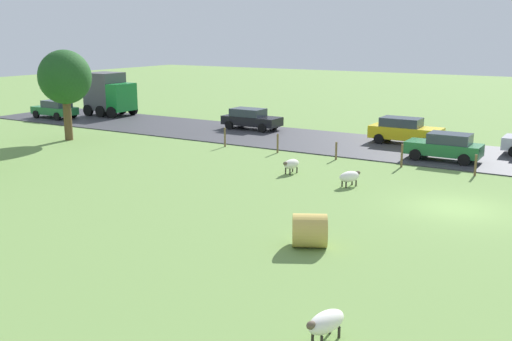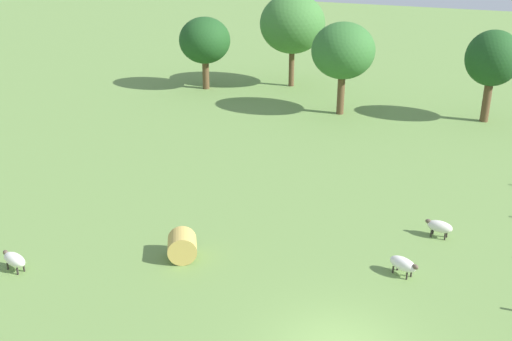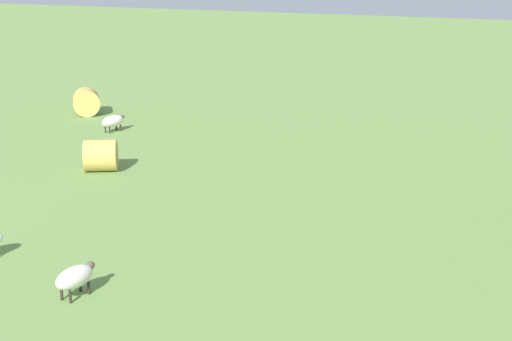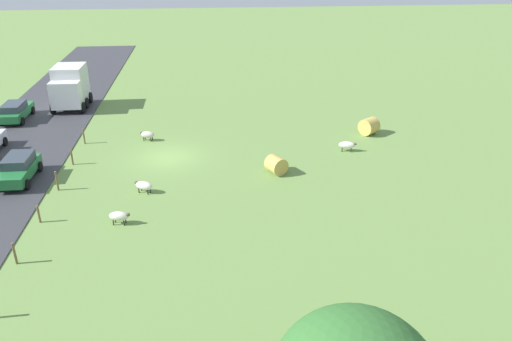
{
  "view_description": "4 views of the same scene",
  "coord_description": "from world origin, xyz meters",
  "px_view_note": "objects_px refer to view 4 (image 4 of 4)",
  "views": [
    {
      "loc": [
        -24.8,
        -5.26,
        7.16
      ],
      "look_at": [
        -3.3,
        7.71,
        1.34
      ],
      "focal_mm": 42.31,
      "sensor_mm": 36.0,
      "label": 1
    },
    {
      "loc": [
        3.37,
        -15.6,
        12.71
      ],
      "look_at": [
        -6.3,
        8.77,
        1.79
      ],
      "focal_mm": 43.41,
      "sensor_mm": 36.0,
      "label": 2
    },
    {
      "loc": [
        15.58,
        19.22,
        7.73
      ],
      "look_at": [
        -5.78,
        9.99,
        1.15
      ],
      "focal_mm": 54.63,
      "sensor_mm": 36.0,
      "label": 3
    },
    {
      "loc": [
        -3.09,
        32.81,
        14.2
      ],
      "look_at": [
        -5.59,
        6.57,
        1.81
      ],
      "focal_mm": 35.28,
      "sensor_mm": 36.0,
      "label": 4
    }
  ],
  "objects_px": {
    "hay_bale_1": "(276,165)",
    "truck_0": "(70,87)",
    "car_2": "(18,168)",
    "car_5": "(16,111)",
    "sheep_0": "(347,145)",
    "sheep_3": "(147,135)",
    "sheep_2": "(119,216)",
    "hay_bale_0": "(369,126)",
    "sheep_1": "(144,186)"
  },
  "relations": [
    {
      "from": "sheep_1",
      "to": "hay_bale_0",
      "type": "distance_m",
      "value": 18.49
    },
    {
      "from": "hay_bale_0",
      "to": "car_2",
      "type": "distance_m",
      "value": 25.21
    },
    {
      "from": "sheep_0",
      "to": "car_2",
      "type": "relative_size",
      "value": 0.32
    },
    {
      "from": "hay_bale_1",
      "to": "car_2",
      "type": "xyz_separation_m",
      "value": [
        16.35,
        -0.41,
        0.29
      ]
    },
    {
      "from": "sheep_0",
      "to": "hay_bale_0",
      "type": "bearing_deg",
      "value": -128.76
    },
    {
      "from": "sheep_1",
      "to": "car_5",
      "type": "distance_m",
      "value": 18.7
    },
    {
      "from": "sheep_3",
      "to": "car_5",
      "type": "distance_m",
      "value": 12.77
    },
    {
      "from": "car_2",
      "to": "car_5",
      "type": "bearing_deg",
      "value": -71.19
    },
    {
      "from": "hay_bale_1",
      "to": "truck_0",
      "type": "relative_size",
      "value": 0.27
    },
    {
      "from": "truck_0",
      "to": "hay_bale_1",
      "type": "bearing_deg",
      "value": 137.18
    },
    {
      "from": "sheep_0",
      "to": "hay_bale_1",
      "type": "bearing_deg",
      "value": 29.56
    },
    {
      "from": "sheep_0",
      "to": "sheep_1",
      "type": "relative_size",
      "value": 1.04
    },
    {
      "from": "sheep_2",
      "to": "car_5",
      "type": "xyz_separation_m",
      "value": [
        11.13,
        -17.89,
        0.36
      ]
    },
    {
      "from": "sheep_1",
      "to": "sheep_3",
      "type": "bearing_deg",
      "value": -85.81
    },
    {
      "from": "car_2",
      "to": "hay_bale_1",
      "type": "bearing_deg",
      "value": 178.56
    },
    {
      "from": "sheep_3",
      "to": "truck_0",
      "type": "bearing_deg",
      "value": -49.07
    },
    {
      "from": "sheep_2",
      "to": "truck_0",
      "type": "distance_m",
      "value": 22.13
    },
    {
      "from": "truck_0",
      "to": "sheep_2",
      "type": "bearing_deg",
      "value": 109.06
    },
    {
      "from": "sheep_0",
      "to": "truck_0",
      "type": "relative_size",
      "value": 0.31
    },
    {
      "from": "hay_bale_1",
      "to": "car_2",
      "type": "bearing_deg",
      "value": -1.44
    },
    {
      "from": "sheep_1",
      "to": "car_2",
      "type": "distance_m",
      "value": 8.37
    },
    {
      "from": "sheep_2",
      "to": "sheep_3",
      "type": "xyz_separation_m",
      "value": [
        -0.3,
        -12.21,
        -0.0
      ]
    },
    {
      "from": "sheep_2",
      "to": "truck_0",
      "type": "xyz_separation_m",
      "value": [
        7.21,
        -20.87,
        1.48
      ]
    },
    {
      "from": "sheep_3",
      "to": "car_5",
      "type": "height_order",
      "value": "car_5"
    },
    {
      "from": "car_5",
      "to": "hay_bale_1",
      "type": "bearing_deg",
      "value": 148.92
    },
    {
      "from": "hay_bale_1",
      "to": "truck_0",
      "type": "bearing_deg",
      "value": -42.82
    },
    {
      "from": "sheep_2",
      "to": "sheep_0",
      "type": "bearing_deg",
      "value": -149.44
    },
    {
      "from": "sheep_3",
      "to": "hay_bale_1",
      "type": "xyz_separation_m",
      "value": [
        -8.97,
        6.61,
        0.09
      ]
    },
    {
      "from": "sheep_0",
      "to": "car_5",
      "type": "relative_size",
      "value": 0.3
    },
    {
      "from": "hay_bale_0",
      "to": "hay_bale_1",
      "type": "bearing_deg",
      "value": 38.02
    },
    {
      "from": "sheep_0",
      "to": "car_5",
      "type": "height_order",
      "value": "car_5"
    },
    {
      "from": "sheep_0",
      "to": "car_2",
      "type": "distance_m",
      "value": 22.09
    },
    {
      "from": "truck_0",
      "to": "car_2",
      "type": "relative_size",
      "value": 1.04
    },
    {
      "from": "sheep_2",
      "to": "hay_bale_1",
      "type": "height_order",
      "value": "hay_bale_1"
    },
    {
      "from": "hay_bale_1",
      "to": "car_5",
      "type": "height_order",
      "value": "car_5"
    },
    {
      "from": "sheep_0",
      "to": "car_5",
      "type": "bearing_deg",
      "value": -19.39
    },
    {
      "from": "sheep_0",
      "to": "car_5",
      "type": "distance_m",
      "value": 27.52
    },
    {
      "from": "sheep_0",
      "to": "sheep_3",
      "type": "height_order",
      "value": "sheep_3"
    },
    {
      "from": "sheep_3",
      "to": "hay_bale_0",
      "type": "distance_m",
      "value": 17.12
    },
    {
      "from": "sheep_3",
      "to": "truck_0",
      "type": "distance_m",
      "value": 11.56
    },
    {
      "from": "sheep_3",
      "to": "sheep_2",
      "type": "bearing_deg",
      "value": 88.6
    },
    {
      "from": "sheep_1",
      "to": "truck_0",
      "type": "distance_m",
      "value": 19.15
    },
    {
      "from": "sheep_0",
      "to": "hay_bale_1",
      "type": "height_order",
      "value": "hay_bale_1"
    },
    {
      "from": "sheep_1",
      "to": "truck_0",
      "type": "relative_size",
      "value": 0.3
    },
    {
      "from": "hay_bale_1",
      "to": "sheep_2",
      "type": "bearing_deg",
      "value": 31.15
    },
    {
      "from": "sheep_2",
      "to": "car_5",
      "type": "bearing_deg",
      "value": -58.12
    },
    {
      "from": "sheep_0",
      "to": "hay_bale_1",
      "type": "distance_m",
      "value": 6.4
    },
    {
      "from": "sheep_2",
      "to": "hay_bale_1",
      "type": "distance_m",
      "value": 10.83
    },
    {
      "from": "hay_bale_1",
      "to": "car_5",
      "type": "distance_m",
      "value": 23.81
    },
    {
      "from": "hay_bale_0",
      "to": "hay_bale_1",
      "type": "distance_m",
      "value": 10.34
    }
  ]
}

